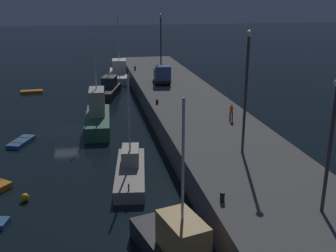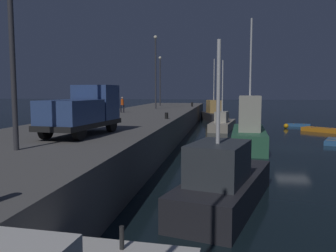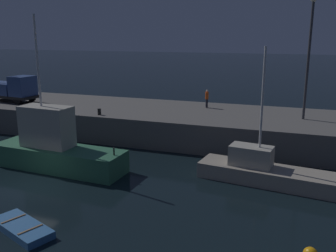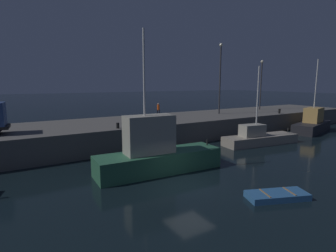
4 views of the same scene
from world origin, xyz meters
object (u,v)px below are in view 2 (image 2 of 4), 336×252
object	(u,v)px
mooring_buoy_near	(286,126)
lamp_post_west	(11,11)
utility_truck	(83,111)
fishing_trawler_green	(214,114)
fishing_boat_white	(222,124)
bollard_central	(167,116)
dinghy_red_small	(321,130)
rowboat_blue_far	(334,142)
dinghy_orange_near	(299,125)
fishing_boat_blue	(249,131)
lamp_post_central	(160,77)
bollard_east	(192,104)
dockworker	(122,104)
fishing_trawler_red	(224,183)
lamp_post_east	(156,67)

from	to	relation	value
mooring_buoy_near	lamp_post_west	bearing A→B (deg)	154.34
utility_truck	lamp_post_west	bearing A→B (deg)	171.66
lamp_post_west	utility_truck	distance (m)	6.22
fishing_trawler_green	lamp_post_west	xyz separation A→B (m)	(-41.22, 6.37, 6.33)
fishing_boat_white	bollard_central	distance (m)	14.51
dinghy_red_small	rowboat_blue_far	size ratio (longest dim) A/B	1.15
dinghy_orange_near	dinghy_red_small	xyz separation A→B (m)	(-5.83, -1.22, 0.05)
rowboat_blue_far	lamp_post_west	world-z (taller)	lamp_post_west
fishing_boat_blue	fishing_trawler_green	xyz separation A→B (m)	(25.12, 3.41, -0.30)
fishing_trawler_green	dinghy_orange_near	size ratio (longest dim) A/B	3.12
lamp_post_central	utility_truck	world-z (taller)	lamp_post_central
fishing_boat_white	lamp_post_central	bearing A→B (deg)	40.04
utility_truck	bollard_east	bearing A→B (deg)	-4.37
dinghy_red_small	dockworker	xyz separation A→B (m)	(-5.52, 21.19, 2.97)
dinghy_red_small	mooring_buoy_near	distance (m)	4.47
mooring_buoy_near	fishing_trawler_green	bearing A→B (deg)	43.61
fishing_trawler_red	rowboat_blue_far	xyz separation A→B (m)	(18.26, -9.42, -0.77)
fishing_trawler_red	fishing_boat_white	world-z (taller)	fishing_boat_white
lamp_post_west	utility_truck	xyz separation A→B (m)	(4.80, -0.70, -3.89)
fishing_boat_blue	lamp_post_central	size ratio (longest dim) A/B	1.33
lamp_post_east	dinghy_orange_near	bearing A→B (deg)	-79.91
lamp_post_central	dockworker	xyz separation A→B (m)	(-17.43, 0.86, -3.45)
lamp_post_west	bollard_central	size ratio (longest dim) A/B	17.59
lamp_post_west	lamp_post_central	size ratio (longest dim) A/B	1.20
fishing_boat_white	lamp_post_east	world-z (taller)	lamp_post_east
fishing_boat_white	dinghy_red_small	world-z (taller)	fishing_boat_white
lamp_post_west	mooring_buoy_near	bearing A→B (deg)	-25.66
fishing_trawler_green	lamp_post_west	size ratio (longest dim) A/B	1.04
fishing_trawler_green	mooring_buoy_near	size ratio (longest dim) A/B	16.08
fishing_boat_white	dockworker	size ratio (longest dim) A/B	5.31
fishing_trawler_red	fishing_boat_blue	size ratio (longest dim) A/B	0.79
mooring_buoy_near	dockworker	world-z (taller)	dockworker
fishing_trawler_green	fishing_boat_white	bearing A→B (deg)	-173.62
fishing_trawler_green	dinghy_red_small	xyz separation A→B (m)	(-12.45, -12.18, -0.85)
dinghy_orange_near	utility_truck	xyz separation A→B (m)	(-29.80, 16.62, 3.35)
bollard_east	lamp_post_west	bearing A→B (deg)	175.13
bollard_east	fishing_boat_blue	bearing A→B (deg)	-163.89
fishing_boat_white	lamp_post_central	distance (m)	15.88
fishing_boat_blue	bollard_central	xyz separation A→B (m)	(-0.37, 6.54, 1.15)
dinghy_orange_near	lamp_post_central	distance (m)	21.07
fishing_boat_white	lamp_post_east	distance (m)	10.96
fishing_boat_blue	dinghy_orange_near	distance (m)	20.02
fishing_boat_white	bollard_central	bearing A→B (deg)	162.00
lamp_post_central	dinghy_red_small	bearing A→B (deg)	-120.38
rowboat_blue_far	mooring_buoy_near	bearing A→B (deg)	8.99
fishing_trawler_red	utility_truck	xyz separation A→B (m)	(3.45, 7.11, 2.56)
dockworker	bollard_central	distance (m)	9.58
dinghy_red_small	lamp_post_east	xyz separation A→B (m)	(2.63, 19.22, 7.28)
bollard_central	lamp_post_west	bearing A→B (deg)	168.36
dockworker	fishing_trawler_red	bearing A→B (deg)	-154.48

